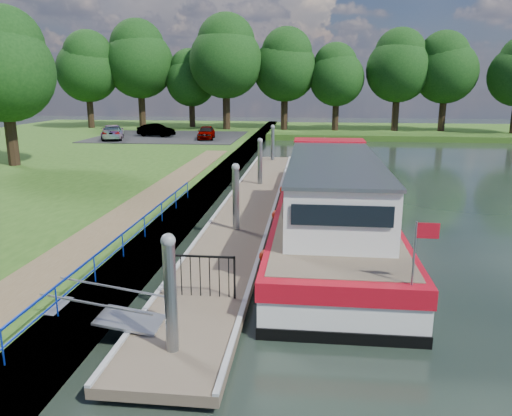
# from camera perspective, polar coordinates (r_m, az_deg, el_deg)

# --- Properties ---
(ground) EXTENTS (160.00, 160.00, 0.00)m
(ground) POSITION_cam_1_polar(r_m,az_deg,el_deg) (11.61, -8.71, -16.22)
(ground) COLOR black
(ground) RESTS_ON ground
(bank_edge) EXTENTS (1.10, 90.00, 0.78)m
(bank_edge) POSITION_cam_1_polar(r_m,az_deg,el_deg) (25.80, -5.75, 1.80)
(bank_edge) COLOR #473D2D
(bank_edge) RESTS_ON ground
(far_bank) EXTENTS (60.00, 18.00, 0.60)m
(far_bank) POSITION_cam_1_polar(r_m,az_deg,el_deg) (62.59, 14.90, 8.49)
(far_bank) COLOR #284C15
(far_bank) RESTS_ON ground
(footpath) EXTENTS (1.60, 40.00, 0.05)m
(footpath) POSITION_cam_1_polar(r_m,az_deg,el_deg) (19.70, -15.27, -1.24)
(footpath) COLOR brown
(footpath) RESTS_ON riverbank
(carpark) EXTENTS (14.00, 12.00, 0.06)m
(carpark) POSITION_cam_1_polar(r_m,az_deg,el_deg) (49.86, -9.88, 8.04)
(carpark) COLOR black
(carpark) RESTS_ON riverbank
(blue_fence) EXTENTS (0.04, 18.04, 0.72)m
(blue_fence) POSITION_cam_1_polar(r_m,az_deg,el_deg) (14.52, -16.43, -4.64)
(blue_fence) COLOR #0C2DBF
(blue_fence) RESTS_ON riverbank
(pontoon) EXTENTS (2.50, 30.00, 0.56)m
(pontoon) POSITION_cam_1_polar(r_m,az_deg,el_deg) (23.51, -0.65, 0.15)
(pontoon) COLOR brown
(pontoon) RESTS_ON ground
(mooring_piles) EXTENTS (0.30, 27.30, 3.55)m
(mooring_piles) POSITION_cam_1_polar(r_m,az_deg,el_deg) (23.27, -0.66, 2.77)
(mooring_piles) COLOR gray
(mooring_piles) RESTS_ON ground
(gangway) EXTENTS (2.58, 1.00, 0.92)m
(gangway) POSITION_cam_1_polar(r_m,az_deg,el_deg) (12.30, -16.74, -11.57)
(gangway) COLOR #A5A8AD
(gangway) RESTS_ON ground
(gate_panel) EXTENTS (1.85, 0.05, 1.15)m
(gate_panel) POSITION_cam_1_polar(r_m,az_deg,el_deg) (13.04, -6.42, -7.04)
(gate_panel) COLOR black
(gate_panel) RESTS_ON ground
(barge) EXTENTS (4.36, 21.15, 4.78)m
(barge) POSITION_cam_1_polar(r_m,az_deg,el_deg) (21.43, 8.35, 1.12)
(barge) COLOR black
(barge) RESTS_ON ground
(horizon_trees) EXTENTS (54.38, 10.03, 12.87)m
(horizon_trees) POSITION_cam_1_polar(r_m,az_deg,el_deg) (58.54, 2.06, 16.09)
(horizon_trees) COLOR #332316
(horizon_trees) RESTS_ON ground
(bank_tree_a) EXTENTS (6.12, 6.12, 9.72)m
(bank_tree_a) POSITION_cam_1_polar(r_m,az_deg,el_deg) (35.18, -26.87, 14.53)
(bank_tree_a) COLOR #332316
(bank_tree_a) RESTS_ON riverbank
(car_a) EXTENTS (1.82, 3.74, 1.23)m
(car_a) POSITION_cam_1_polar(r_m,az_deg,el_deg) (46.87, -5.70, 8.59)
(car_a) COLOR #999999
(car_a) RESTS_ON carpark
(car_b) EXTENTS (3.86, 2.17, 1.20)m
(car_b) POSITION_cam_1_polar(r_m,az_deg,el_deg) (50.06, -11.35, 8.72)
(car_b) COLOR #999999
(car_b) RESTS_ON carpark
(car_c) EXTENTS (3.17, 4.94, 1.33)m
(car_c) POSITION_cam_1_polar(r_m,az_deg,el_deg) (48.22, -16.06, 8.34)
(car_c) COLOR #999999
(car_c) RESTS_ON carpark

